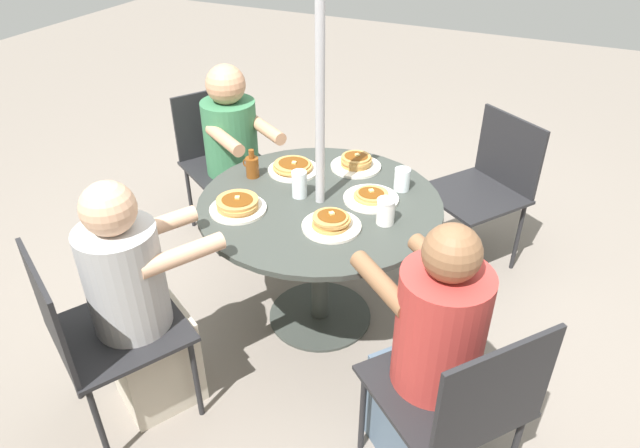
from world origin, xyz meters
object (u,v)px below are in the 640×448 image
Objects in this scene: diner_west at (139,310)px; syrup_bottle at (252,166)px; patio_table at (320,224)px; pancake_plate_d at (331,223)px; pancake_plate_c at (371,197)px; pancake_plate_e at (356,163)px; patio_chair_south at (222,154)px; diner_south at (235,164)px; patio_chair_west at (96,329)px; pancake_plate_b at (293,167)px; coffee_cup at (386,211)px; patio_chair_east at (486,182)px; diner_north at (430,362)px; patio_chair_north at (460,398)px; drinking_glass_b at (299,184)px; pancake_plate_a at (238,205)px; drinking_glass_a at (402,179)px.

syrup_bottle is (-0.03, -0.86, 0.25)m from diner_west.
patio_table is 4.41× the size of pancake_plate_d.
pancake_plate_e is at bearing -55.57° from pancake_plate_c.
diner_south is at bearing 90.00° from patio_chair_south.
patio_chair_west is (-0.25, 1.40, -0.01)m from diner_south.
patio_chair_west is 3.39× the size of pancake_plate_b.
coffee_cup reaches higher than pancake_plate_c.
diner_west reaches higher than pancake_plate_d.
patio_chair_east reaches higher than pancake_plate_e.
patio_chair_west is at bearing 145.96° from diner_north.
patio_chair_north is 0.18m from diner_north.
pancake_plate_b is (0.95, -0.77, 0.21)m from diner_north.
diner_west is at bearing 46.05° from diner_south.
patio_chair_south is 6.00× the size of syrup_bottle.
patio_chair_south is 0.79m from pancake_plate_b.
patio_chair_west is 7.45× the size of coffee_cup.
pancake_plate_b reaches higher than patio_table.
patio_chair_south is 0.79× the size of diner_west.
pancake_plate_e is (0.59, 0.50, 0.23)m from patio_chair_east.
diner_north is at bearing 145.94° from pancake_plate_d.
drinking_glass_b is (-0.66, 0.46, 0.26)m from diner_south.
pancake_plate_a is 1.00× the size of pancake_plate_b.
diner_south is 1.42m from patio_chair_west.
pancake_plate_b is at bearing 108.19° from diner_west.
pancake_plate_b is (-0.19, -0.99, 0.21)m from diner_west.
diner_north is 1.79m from diner_south.
pancake_plate_d is at bearing 127.13° from patio_table.
patio_chair_west is at bearing 76.63° from pancake_plate_b.
patio_chair_north is 1.00× the size of patio_chair_south.
patio_chair_east is 3.39× the size of pancake_plate_b.
patio_chair_east is 0.81m from pancake_plate_e.
diner_north is 1.28m from patio_chair_west.
patio_chair_south is at bearing -51.51° from pancake_plate_a.
patio_chair_west is 1.05m from syrup_bottle.
patio_chair_south reaches higher than pancake_plate_c.
patio_chair_west is at bearing 61.10° from patio_table.
drinking_glass_a is (-0.71, -0.19, -0.00)m from syrup_bottle.
pancake_plate_d is (-0.91, 0.64, 0.22)m from diner_south.
patio_chair_south is 0.79× the size of diner_south.
diner_west is at bearing 61.10° from patio_table.
patio_chair_north is 1.47m from syrup_bottle.
patio_chair_south reaches higher than drinking_glass_b.
syrup_bottle is at bearing -9.40° from coffee_cup.
patio_table is at bearing -142.50° from pancake_plate_a.
drinking_glass_a is at bearing 157.51° from pancake_plate_e.
patio_chair_west is at bearing 41.15° from diner_south.
patio_chair_south is (0.92, -0.55, -0.07)m from patio_table.
patio_chair_east reaches higher than drinking_glass_b.
diner_north is 8.73× the size of drinking_glass_b.
diner_west is 7.62× the size of syrup_bottle.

